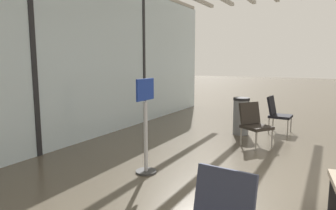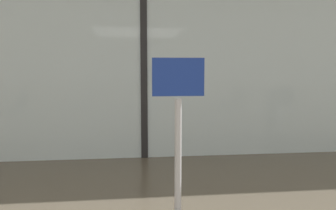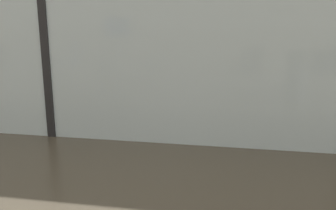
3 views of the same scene
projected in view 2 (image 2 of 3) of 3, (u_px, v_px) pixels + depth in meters
The scene contains 4 objects.
glass_curtain_wall at pixel (144, 41), 4.73m from camera, with size 14.00×0.08×3.55m, color silver.
window_mullion_1 at pixel (144, 41), 4.73m from camera, with size 0.10×0.12×3.55m, color black.
parked_airplane at pixel (83, 42), 10.44m from camera, with size 13.25×4.56×4.56m.
info_sign at pixel (178, 147), 2.71m from camera, with size 0.44×0.32×1.44m.
Camera 2 is at (-0.17, 0.38, 1.33)m, focal length 33.72 mm.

